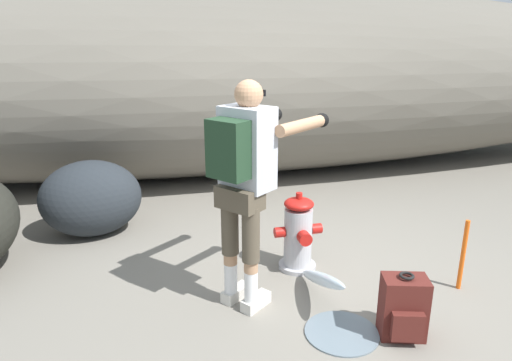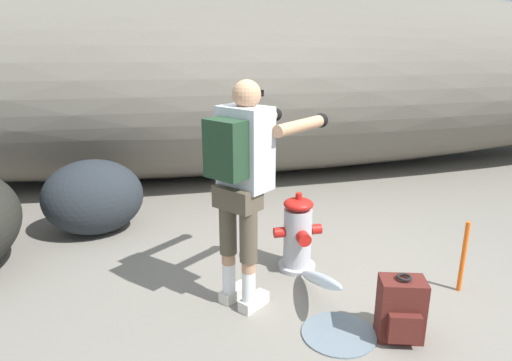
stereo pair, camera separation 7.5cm
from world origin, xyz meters
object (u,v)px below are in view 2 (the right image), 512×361
utility_worker (245,169)px  spare_backpack (401,310)px  fire_hydrant (298,235)px  boulder_large (93,197)px  survey_stake (463,257)px

utility_worker → spare_backpack: (0.94, -0.66, -0.86)m
fire_hydrant → spare_backpack: fire_hydrant is taller
spare_backpack → boulder_large: boulder_large is taller
boulder_large → survey_stake: (3.01, -1.85, -0.09)m
spare_backpack → survey_stake: size_ratio=0.78×
fire_hydrant → survey_stake: fire_hydrant is taller
fire_hydrant → spare_backpack: size_ratio=1.51×
fire_hydrant → utility_worker: bearing=-142.2°
fire_hydrant → survey_stake: (1.18, -0.64, -0.02)m
utility_worker → spare_backpack: 1.44m
boulder_large → survey_stake: 3.54m
survey_stake → spare_backpack: bearing=-150.3°
utility_worker → boulder_large: 2.19m
spare_backpack → fire_hydrant: bearing=-144.3°
utility_worker → spare_backpack: size_ratio=3.62×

